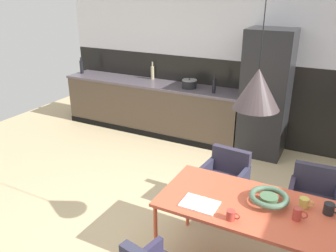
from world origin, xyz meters
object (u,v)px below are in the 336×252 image
(armchair_near_window, at_px, (314,193))
(mug_wide_latte, at_px, (304,203))
(pendant_lamp_over_table_near, at_px, (257,89))
(bottle_vinegar_dark, at_px, (82,67))
(mug_short_terracotta, at_px, (231,215))
(mug_dark_espresso, at_px, (298,214))
(cooking_pot, at_px, (189,84))
(refrigerator_column, at_px, (266,94))
(bottle_spice_small, at_px, (152,72))
(fruit_bowl, at_px, (269,198))
(armchair_corner_seat, at_px, (226,173))
(open_book, at_px, (200,204))
(bottle_wine_green, at_px, (214,86))
(dining_table, at_px, (246,208))
(mug_glass_clear, at_px, (329,209))

(armchair_near_window, xyz_separation_m, mug_wide_latte, (-0.05, -0.69, 0.28))
(pendant_lamp_over_table_near, bearing_deg, bottle_vinegar_dark, 146.97)
(armchair_near_window, distance_m, mug_short_terracotta, 1.29)
(mug_dark_espresso, height_order, pendant_lamp_over_table_near, pendant_lamp_over_table_near)
(cooking_pot, xyz_separation_m, bottle_vinegar_dark, (-2.31, 0.01, 0.06))
(refrigerator_column, distance_m, bottle_spice_small, 2.13)
(fruit_bowl, bearing_deg, armchair_corner_seat, 129.67)
(mug_dark_espresso, distance_m, bottle_spice_small, 4.13)
(mug_dark_espresso, bearing_deg, pendant_lamp_over_table_near, -179.85)
(bottle_spice_small, relative_size, pendant_lamp_over_table_near, 0.29)
(mug_wide_latte, bearing_deg, mug_short_terracotta, -137.73)
(refrigerator_column, relative_size, bottle_spice_small, 6.10)
(open_book, relative_size, pendant_lamp_over_table_near, 0.29)
(fruit_bowl, height_order, bottle_vinegar_dark, bottle_vinegar_dark)
(cooking_pot, distance_m, bottle_wine_green, 0.48)
(dining_table, height_order, pendant_lamp_over_table_near, pendant_lamp_over_table_near)
(refrigerator_column, bearing_deg, mug_dark_espresso, -71.74)
(open_book, distance_m, mug_wide_latte, 0.89)
(cooking_pot, bearing_deg, armchair_corner_seat, -54.19)
(open_book, height_order, bottle_spice_small, bottle_spice_small)
(armchair_near_window, relative_size, mug_wide_latte, 6.12)
(open_book, bearing_deg, mug_glass_clear, 20.34)
(dining_table, relative_size, fruit_bowl, 4.41)
(cooking_pot, relative_size, bottle_vinegar_dark, 0.80)
(dining_table, bearing_deg, bottle_vinegar_dark, 147.34)
(bottle_vinegar_dark, bearing_deg, refrigerator_column, 0.23)
(bottle_spice_small, distance_m, bottle_wine_green, 1.36)
(armchair_near_window, bearing_deg, fruit_bowl, 64.23)
(open_book, relative_size, mug_dark_espresso, 2.67)
(armchair_near_window, relative_size, mug_dark_espresso, 6.33)
(bottle_spice_small, bearing_deg, armchair_near_window, -32.72)
(armchair_near_window, relative_size, fruit_bowl, 2.20)
(armchair_near_window, relative_size, bottle_spice_small, 2.36)
(refrigerator_column, distance_m, bottle_wine_green, 0.80)
(armchair_corner_seat, xyz_separation_m, armchair_near_window, (0.94, 0.03, -0.01))
(mug_dark_espresso, bearing_deg, dining_table, 175.09)
(cooking_pot, distance_m, pendant_lamp_over_table_near, 3.21)
(mug_dark_espresso, xyz_separation_m, mug_short_terracotta, (-0.47, -0.25, -0.01))
(bottle_vinegar_dark, bearing_deg, mug_wide_latte, -28.31)
(fruit_bowl, xyz_separation_m, bottle_spice_small, (-2.72, 2.73, 0.26))
(dining_table, xyz_separation_m, bottle_vinegar_dark, (-4.01, 2.57, 0.37))
(pendant_lamp_over_table_near, bearing_deg, dining_table, 90.00)
(refrigerator_column, xyz_separation_m, dining_table, (0.44, -2.59, -0.29))
(bottle_wine_green, relative_size, pendant_lamp_over_table_near, 0.28)
(dining_table, height_order, armchair_near_window, armchair_near_window)
(armchair_near_window, distance_m, bottle_wine_green, 2.43)
(dining_table, bearing_deg, mug_short_terracotta, -100.57)
(open_book, bearing_deg, refrigerator_column, 91.75)
(dining_table, height_order, bottle_wine_green, bottle_wine_green)
(dining_table, bearing_deg, pendant_lamp_over_table_near, -90.00)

